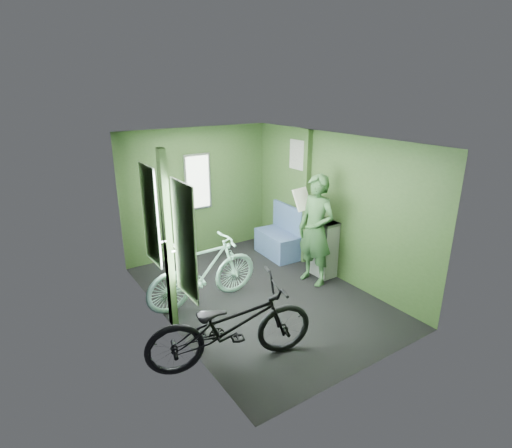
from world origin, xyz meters
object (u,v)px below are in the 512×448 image
(bicycle_mint, at_px, (205,303))
(bench_seat, at_px, (279,241))
(waste_box, at_px, (324,249))
(bicycle_black, at_px, (232,363))
(passenger, at_px, (316,230))

(bicycle_mint, relative_size, bench_seat, 1.82)
(bicycle_mint, bearing_deg, waste_box, -97.37)
(bicycle_black, xyz_separation_m, bench_seat, (2.27, 2.16, 0.27))
(passenger, distance_m, waste_box, 0.50)
(bicycle_black, distance_m, passenger, 2.48)
(bicycle_mint, bearing_deg, bench_seat, -67.55)
(bicycle_black, height_order, bench_seat, bench_seat)
(bicycle_black, xyz_separation_m, waste_box, (2.38, 1.10, 0.47))
(passenger, bearing_deg, bench_seat, 162.79)
(waste_box, distance_m, bench_seat, 1.09)
(bicycle_black, height_order, passenger, passenger)
(bicycle_mint, bearing_deg, bicycle_black, 165.30)
(passenger, relative_size, waste_box, 1.86)
(bicycle_mint, relative_size, waste_box, 1.82)
(bicycle_black, distance_m, waste_box, 2.66)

